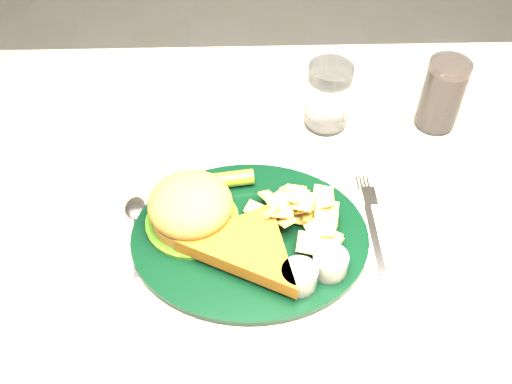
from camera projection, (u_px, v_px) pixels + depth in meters
table at (262, 331)px, 1.10m from camera, size 1.20×0.80×0.75m
dinner_plate at (250, 222)px, 0.75m from camera, size 0.33×0.28×0.07m
water_glass at (328, 96)px, 0.90m from camera, size 0.07×0.07×0.11m
cola_glass at (442, 95)px, 0.90m from camera, size 0.08×0.08×0.12m
fork_napkin at (373, 232)px, 0.78m from camera, size 0.12×0.15×0.01m
spoon at (137, 246)px, 0.77m from camera, size 0.05×0.14×0.01m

